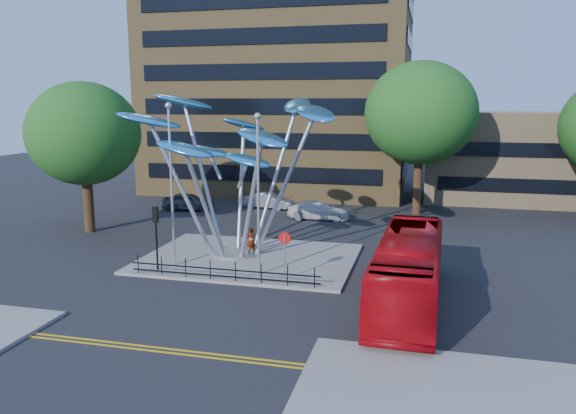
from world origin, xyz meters
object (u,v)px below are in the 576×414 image
(tree_left, at_px, (84,134))
(leaf_sculpture, at_px, (234,139))
(parked_car_left, at_px, (189,202))
(tree_right, at_px, (421,113))
(parked_car_mid, at_px, (268,201))
(pedestrian, at_px, (251,241))
(traffic_light_island, at_px, (156,225))
(parked_car_right, at_px, (318,210))
(red_bus, at_px, (409,270))
(no_entry_sign_island, at_px, (285,248))
(street_lamp_right, at_px, (258,180))
(street_lamp_left, at_px, (171,171))

(tree_left, xyz_separation_m, leaf_sculpture, (11.93, -3.32, 0.08))
(parked_car_left, bearing_deg, tree_right, -89.99)
(parked_car_mid, bearing_deg, parked_car_left, 118.22)
(parked_car_mid, bearing_deg, pedestrian, -160.45)
(traffic_light_island, height_order, parked_car_right, traffic_light_island)
(red_bus, bearing_deg, no_entry_sign_island, 167.16)
(street_lamp_right, xyz_separation_m, parked_car_mid, (-4.76, 18.23, -4.42))
(tree_right, relative_size, tree_left, 1.17)
(parked_car_right, bearing_deg, parked_car_left, 84.24)
(tree_right, bearing_deg, tree_left, -151.39)
(tree_left, height_order, traffic_light_island, tree_left)
(traffic_light_island, bearing_deg, parked_car_right, 69.85)
(parked_car_right, bearing_deg, tree_right, -62.69)
(tree_left, bearing_deg, red_bus, -22.30)
(red_bus, bearing_deg, pedestrian, 150.38)
(parked_car_right, bearing_deg, pedestrian, 169.94)
(street_lamp_right, distance_m, red_bus, 8.65)
(red_bus, bearing_deg, tree_left, 159.41)
(no_entry_sign_island, xyz_separation_m, parked_car_left, (-12.48, 16.34, -1.08))
(no_entry_sign_island, xyz_separation_m, parked_car_mid, (-6.26, 18.72, -1.14))
(tree_left, bearing_deg, street_lamp_right, -25.77)
(street_lamp_left, bearing_deg, street_lamp_right, -5.71)
(tree_left, xyz_separation_m, parked_car_left, (3.52, 8.86, -6.06))
(parked_car_left, bearing_deg, no_entry_sign_island, -152.26)
(street_lamp_left, bearing_deg, parked_car_mid, 89.24)
(red_bus, height_order, parked_car_mid, red_bus)
(parked_car_right, bearing_deg, no_entry_sign_island, -176.53)
(street_lamp_left, height_order, parked_car_right, street_lamp_left)
(parked_car_right, bearing_deg, parked_car_mid, 55.47)
(parked_car_right, bearing_deg, street_lamp_left, 158.94)
(leaf_sculpture, xyz_separation_m, parked_car_left, (-8.42, 12.18, -6.14))
(leaf_sculpture, relative_size, parked_car_right, 2.67)
(leaf_sculpture, height_order, no_entry_sign_island, leaf_sculpture)
(leaf_sculpture, xyz_separation_m, red_bus, (10.20, -5.75, -5.28))
(parked_car_left, height_order, parked_car_mid, parked_car_left)
(tree_left, height_order, parked_car_mid, tree_left)
(tree_left, distance_m, pedestrian, 14.61)
(tree_left, relative_size, pedestrian, 6.41)
(leaf_sculpture, distance_m, pedestrian, 6.00)
(no_entry_sign_island, bearing_deg, red_bus, -14.54)
(street_lamp_right, bearing_deg, traffic_light_island, -174.81)
(pedestrian, relative_size, parked_car_mid, 0.39)
(leaf_sculpture, distance_m, parked_car_mid, 15.97)
(red_bus, relative_size, parked_car_right, 2.40)
(tree_right, distance_m, parked_car_mid, 14.32)
(traffic_light_island, xyz_separation_m, parked_car_left, (-5.48, 16.36, -1.88))
(pedestrian, bearing_deg, street_lamp_left, 7.61)
(leaf_sculpture, distance_m, traffic_light_island, 6.65)
(tree_left, relative_size, parked_car_left, 2.40)
(tree_left, height_order, red_bus, tree_left)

